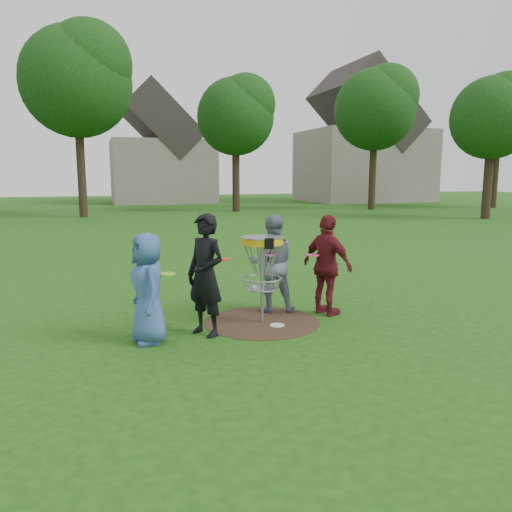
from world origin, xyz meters
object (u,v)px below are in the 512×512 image
object	(u,v)px
player_grey	(272,263)
disc_golf_basket	(262,258)
player_blue	(148,288)
player_black	(206,275)
player_maroon	(327,265)

from	to	relation	value
player_grey	disc_golf_basket	size ratio (longest dim) A/B	1.18
player_blue	player_black	size ratio (longest dim) A/B	0.87
player_black	player_grey	xyz separation A→B (m)	(1.32, 0.90, -0.06)
player_blue	player_maroon	xyz separation A→B (m)	(2.91, 0.51, 0.07)
player_black	player_maroon	size ratio (longest dim) A/B	1.06
player_black	player_maroon	xyz separation A→B (m)	(2.10, 0.42, -0.05)
player_grey	disc_golf_basket	bearing A→B (deg)	71.15
player_black	player_grey	distance (m)	1.60
player_black	player_grey	size ratio (longest dim) A/B	1.07
player_grey	player_black	bearing A→B (deg)	47.94
player_blue	player_grey	bearing A→B (deg)	106.09
player_black	disc_golf_basket	distance (m)	1.01
player_maroon	disc_golf_basket	size ratio (longest dim) A/B	1.19
disc_golf_basket	player_maroon	bearing A→B (deg)	4.90
player_blue	disc_golf_basket	size ratio (longest dim) A/B	1.09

